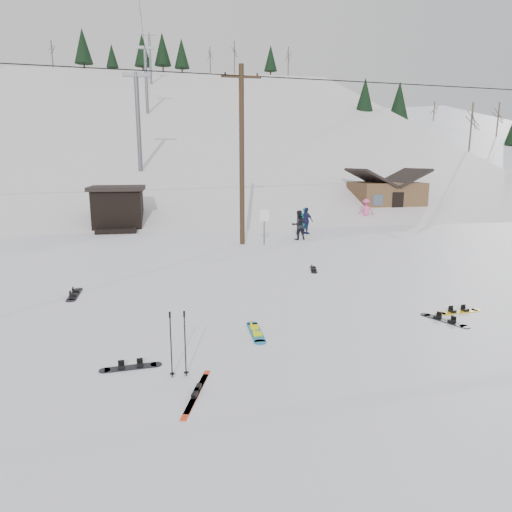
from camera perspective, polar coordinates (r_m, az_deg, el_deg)
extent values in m
plane|color=white|center=(10.62, -0.62, -12.17)|extent=(200.00, 200.00, 0.00)
cube|color=white|center=(66.61, -8.86, -2.55)|extent=(60.00, 85.24, 65.97)
cube|color=white|center=(73.18, 22.52, -1.22)|extent=(45.66, 93.98, 54.59)
cylinder|color=#3A2819|center=(23.84, -1.78, 12.23)|extent=(0.26, 0.26, 9.00)
cube|color=#3A2819|center=(24.19, -1.85, 21.50)|extent=(2.00, 0.12, 0.12)
cylinder|color=black|center=(24.21, -1.85, 21.78)|extent=(0.08, 0.08, 0.12)
cylinder|color=#595B60|center=(23.89, 1.03, 3.57)|extent=(0.07, 0.07, 1.80)
cube|color=white|center=(23.77, 1.06, 5.10)|extent=(0.50, 0.04, 0.60)
cube|color=black|center=(30.89, -16.82, 5.59)|extent=(3.00, 3.00, 2.50)
cube|color=black|center=(30.78, -16.97, 8.12)|extent=(3.40, 3.40, 0.25)
cube|color=black|center=(29.25, -17.05, 3.08)|extent=(2.40, 1.20, 0.30)
cylinder|color=#595B60|center=(39.73, -14.49, 15.66)|extent=(0.36, 0.36, 8.00)
cube|color=#595B60|center=(40.19, -14.78, 21.06)|extent=(2.20, 0.30, 0.30)
cylinder|color=#595B60|center=(60.35, -13.56, 20.46)|extent=(0.36, 0.36, 8.00)
cube|color=#595B60|center=(61.06, -13.75, 23.98)|extent=(2.20, 0.30, 0.30)
cylinder|color=#595B60|center=(81.17, -13.08, 22.81)|extent=(0.36, 0.36, 8.00)
cube|color=#595B60|center=(82.00, -13.22, 25.41)|extent=(2.20, 0.30, 0.30)
cube|color=brown|center=(37.59, 15.88, 6.81)|extent=(5.00, 4.00, 2.70)
cube|color=black|center=(36.91, 14.12, 9.47)|extent=(2.69, 4.40, 1.43)
cube|color=black|center=(38.11, 17.86, 9.32)|extent=(2.69, 4.40, 1.43)
cube|color=black|center=(35.82, 17.28, 6.11)|extent=(0.90, 0.06, 1.90)
cube|color=#1C7BB7|center=(11.83, -0.01, -9.52)|extent=(0.33, 1.31, 0.03)
cylinder|color=#1C7BB7|center=(12.43, -0.50, -8.45)|extent=(0.30, 0.30, 0.03)
cylinder|color=#1C7BB7|center=(11.23, 0.53, -10.72)|extent=(0.30, 0.30, 0.03)
cube|color=yellow|center=(12.02, -0.20, -8.87)|extent=(0.22, 0.17, 0.09)
cube|color=yellow|center=(11.59, 0.18, -9.68)|extent=(0.22, 0.17, 0.09)
cube|color=#BA3013|center=(8.99, -7.58, -16.90)|extent=(0.62, 1.65, 0.02)
cube|color=black|center=(8.96, -7.59, -16.63)|extent=(0.18, 0.32, 0.08)
cube|color=#BA3013|center=(9.13, -7.30, -16.38)|extent=(0.62, 1.65, 0.02)
cube|color=black|center=(9.11, -7.31, -16.12)|extent=(0.18, 0.32, 0.08)
cylinder|color=black|center=(9.49, -10.57, -10.96)|extent=(0.03, 0.03, 1.35)
cylinder|color=black|center=(9.74, -10.43, -14.26)|extent=(0.10, 0.10, 0.01)
cylinder|color=black|center=(9.26, -10.72, -7.23)|extent=(0.04, 0.04, 0.12)
cylinder|color=black|center=(9.49, -8.84, -10.89)|extent=(0.03, 0.03, 1.35)
cylinder|color=black|center=(9.74, -8.73, -14.19)|extent=(0.10, 0.10, 0.01)
cylinder|color=black|center=(9.26, -8.97, -7.16)|extent=(0.04, 0.04, 0.12)
cube|color=black|center=(10.32, -15.38, -13.29)|extent=(1.08, 0.34, 0.02)
cylinder|color=black|center=(10.33, -12.36, -13.11)|extent=(0.24, 0.24, 0.02)
cylinder|color=black|center=(10.34, -18.40, -13.42)|extent=(0.24, 0.24, 0.02)
cube|color=black|center=(10.30, -14.30, -13.00)|extent=(0.15, 0.18, 0.07)
cube|color=black|center=(10.31, -16.48, -13.11)|extent=(0.15, 0.18, 0.07)
cube|color=black|center=(16.15, -21.73, -4.51)|extent=(0.32, 1.32, 0.03)
cylinder|color=black|center=(16.77, -21.34, -3.89)|extent=(0.30, 0.30, 0.03)
cylinder|color=black|center=(15.53, -22.15, -5.18)|extent=(0.30, 0.30, 0.03)
cube|color=black|center=(16.36, -21.60, -4.09)|extent=(0.22, 0.16, 0.09)
cube|color=black|center=(15.91, -21.90, -4.55)|extent=(0.22, 0.16, 0.09)
cube|color=black|center=(13.68, 22.49, -7.46)|extent=(0.76, 1.19, 0.02)
cylinder|color=black|center=(13.41, 24.66, -8.03)|extent=(0.27, 0.27, 0.02)
cylinder|color=black|center=(13.97, 20.41, -6.90)|extent=(0.27, 0.27, 0.02)
cube|color=black|center=(13.57, 23.28, -7.46)|extent=(0.24, 0.22, 0.08)
cube|color=black|center=(13.77, 21.75, -7.06)|extent=(0.24, 0.22, 0.08)
cube|color=yellow|center=(14.60, 23.99, -6.39)|extent=(1.23, 0.40, 0.02)
cylinder|color=yellow|center=(14.99, 25.76, -6.09)|extent=(0.28, 0.28, 0.02)
cylinder|color=yellow|center=(14.23, 22.12, -6.70)|extent=(0.28, 0.28, 0.02)
cube|color=black|center=(14.73, 24.66, -6.09)|extent=(0.17, 0.21, 0.08)
cube|color=black|center=(14.45, 23.34, -6.31)|extent=(0.17, 0.21, 0.08)
cube|color=black|center=(18.58, 7.21, -1.70)|extent=(0.50, 1.09, 0.02)
cylinder|color=black|center=(19.09, 7.11, -1.33)|extent=(0.24, 0.24, 0.02)
cylinder|color=black|center=(18.07, 7.31, -2.09)|extent=(0.24, 0.24, 0.02)
cube|color=black|center=(18.75, 7.18, -1.43)|extent=(0.20, 0.17, 0.07)
cube|color=black|center=(18.38, 7.25, -1.70)|extent=(0.20, 0.17, 0.07)
imported|color=#0B7269|center=(27.72, 6.07, 4.40)|extent=(0.57, 0.38, 1.57)
imported|color=black|center=(25.54, 5.31, 3.88)|extent=(0.89, 0.74, 1.65)
imported|color=#E4508D|center=(33.47, 13.58, 5.51)|extent=(1.22, 0.89, 1.70)
imported|color=#1C1E47|center=(27.60, 6.30, 4.40)|extent=(0.87, 0.99, 1.61)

